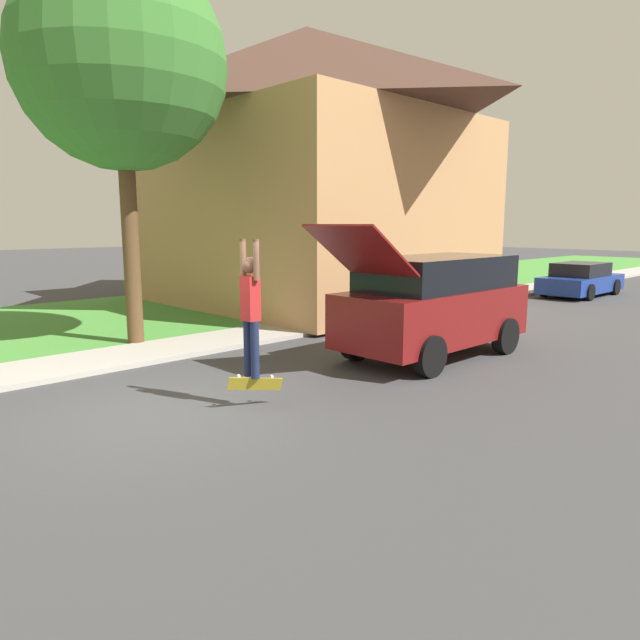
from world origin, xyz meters
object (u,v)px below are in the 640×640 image
Objects in this scene: skateboarder at (251,306)px; skateboard at (255,384)px; lawn_tree_near at (121,64)px; suv_parked at (434,303)px; car_down_street at (581,280)px.

skateboard is (0.04, 0.03, -1.18)m from skateboarder.
skateboard is (5.42, -0.72, -5.72)m from lawn_tree_near.
suv_parked reaches higher than skateboard.
lawn_tree_near is at bearing 172.42° from skateboard.
car_down_street is at bearing 97.23° from skateboard.
lawn_tree_near reaches higher than skateboarder.
skateboard is (0.12, -4.75, -0.77)m from suv_parked.
suv_parked is (5.30, 4.03, -4.95)m from lawn_tree_near.
lawn_tree_near is 17.90m from car_down_street.
suv_parked is at bearing 90.88° from skateboarder.
skateboarder reaches higher than skateboard.
lawn_tree_near is 1.61× the size of suv_parked.
suv_parked is 12.89m from car_down_street.
lawn_tree_near is at bearing -100.84° from car_down_street.
suv_parked is 2.48× the size of skateboarder.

